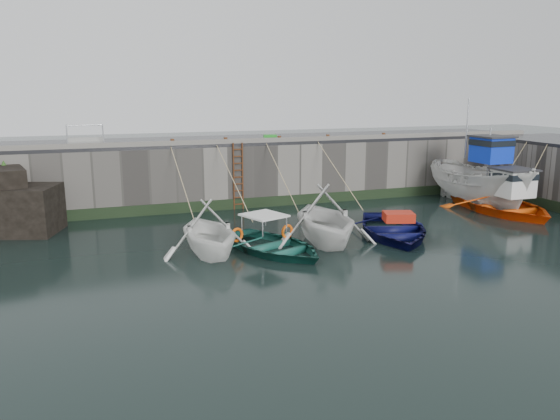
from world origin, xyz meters
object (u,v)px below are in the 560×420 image
object	(u,v)px
boat_far_white	(480,184)
bollard_a	(172,142)
boat_far_orange	(503,204)
bollard_d	(328,137)
fish_crate	(270,138)
bollard_e	(384,135)
boat_near_white	(209,253)
ladder	(238,177)
bollard_c	(279,139)
boat_near_navy	(392,235)
boat_near_blue	(273,251)
bollard_b	(226,140)
boat_near_blacktrim	(324,242)

from	to	relation	value
boat_far_white	bollard_a	distance (m)	15.08
boat_far_orange	bollard_d	world-z (taller)	boat_far_orange
boat_far_orange	bollard_a	distance (m)	15.67
fish_crate	bollard_a	world-z (taller)	fish_crate
bollard_e	boat_near_white	bearing A→B (deg)	-147.19
ladder	boat_near_white	bearing A→B (deg)	-113.49
bollard_c	boat_far_orange	bearing A→B (deg)	-29.10
boat_near_navy	boat_far_white	distance (m)	7.98
ladder	boat_near_white	size ratio (longest dim) A/B	0.76
boat_far_white	bollard_a	world-z (taller)	boat_far_white
boat_near_blue	boat_far_white	bearing A→B (deg)	-2.74
boat_near_blue	bollard_c	distance (m)	8.78
fish_crate	bollard_a	xyz separation A→B (m)	(-4.83, -0.33, -0.02)
bollard_e	bollard_b	bearing A→B (deg)	180.00
bollard_a	bollard_d	bearing A→B (deg)	0.00
bollard_a	boat_near_navy	bearing A→B (deg)	-43.60
boat_far_orange	fish_crate	xyz separation A→B (m)	(-9.67, 5.51, 2.92)
ladder	boat_far_orange	world-z (taller)	boat_far_orange
boat_near_white	bollard_a	distance (m)	7.77
boat_near_white	bollard_e	size ratio (longest dim) A/B	14.97
boat_near_white	bollard_e	distance (m)	13.40
boat_near_blue	bollard_b	xyz separation A→B (m)	(0.21, 7.60, 3.30)
boat_near_navy	bollard_c	bearing A→B (deg)	125.27
bollard_d	fish_crate	bearing A→B (deg)	173.64
bollard_e	fish_crate	bearing A→B (deg)	176.93
ladder	boat_near_navy	xyz separation A→B (m)	(4.46, -6.77, -1.59)
boat_far_white	bollard_b	xyz separation A→B (m)	(-12.00, 3.51, 2.21)
boat_near_blue	bollard_c	size ratio (longest dim) A/B	16.43
boat_near_white	bollard_d	distance (m)	10.95
fish_crate	boat_near_navy	bearing A→B (deg)	-59.59
bollard_b	boat_far_white	bearing A→B (deg)	-16.32
ladder	boat_far_orange	distance (m)	12.53
fish_crate	boat_near_blue	bearing A→B (deg)	-96.82
boat_near_blacktrim	boat_far_orange	distance (m)	10.18
boat_near_blacktrim	ladder	bearing A→B (deg)	109.62
bollard_b	bollard_e	world-z (taller)	same
bollard_b	bollard_a	bearing A→B (deg)	180.00
boat_near_white	bollard_a	world-z (taller)	bollard_a
boat_near_white	bollard_b	xyz separation A→B (m)	(2.41, 7.04, 3.30)
boat_near_blacktrim	bollard_e	xyz separation A→B (m)	(6.49, 7.09, 3.30)
boat_near_white	boat_near_blue	world-z (taller)	boat_near_white
boat_far_orange	bollard_e	xyz separation A→B (m)	(-3.50, 5.18, 2.90)
boat_far_orange	bollard_b	distance (m)	13.39
bollard_e	bollard_d	bearing A→B (deg)	180.00
ladder	bollard_c	distance (m)	2.81
ladder	boat_far_white	xyz separation A→B (m)	(11.50, -3.18, -0.51)
boat_near_navy	boat_near_blacktrim	bearing A→B (deg)	-162.52
boat_far_orange	bollard_a	size ratio (longest dim) A/B	21.53
bollard_a	bollard_c	xyz separation A→B (m)	(5.20, 0.00, 0.00)
boat_near_white	bollard_b	distance (m)	8.14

